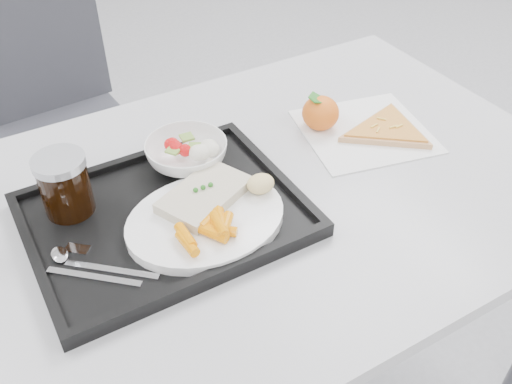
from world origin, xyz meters
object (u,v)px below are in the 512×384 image
object	(u,v)px
dinner_plate	(206,220)
salad_bowl	(187,153)
chair	(52,106)
cola_glass	(64,184)
pizza_slice	(387,129)
tangerine	(321,113)
tray	(165,216)
table	(257,215)

from	to	relation	value
dinner_plate	salad_bowl	world-z (taller)	salad_bowl
dinner_plate	salad_bowl	size ratio (longest dim) A/B	1.78
dinner_plate	chair	bearing A→B (deg)	94.29
cola_glass	pizza_slice	distance (m)	0.64
salad_bowl	tangerine	bearing A→B (deg)	-1.36
chair	cola_glass	xyz separation A→B (m)	(-0.11, -0.75, 0.28)
tray	cola_glass	bearing A→B (deg)	145.52
table	pizza_slice	xyz separation A→B (m)	(0.32, 0.02, 0.08)
salad_bowl	tangerine	xyz separation A→B (m)	(0.30, -0.01, -0.00)
tray	dinner_plate	distance (m)	0.08
table	salad_bowl	size ratio (longest dim) A/B	7.89
dinner_plate	cola_glass	world-z (taller)	cola_glass
dinner_plate	pizza_slice	bearing A→B (deg)	8.90
table	salad_bowl	distance (m)	0.18
table	cola_glass	bearing A→B (deg)	162.95
salad_bowl	cola_glass	world-z (taller)	cola_glass
chair	pizza_slice	xyz separation A→B (m)	(0.52, -0.83, 0.22)
table	cola_glass	size ratio (longest dim) A/B	11.11
cola_glass	table	bearing A→B (deg)	-17.05
salad_bowl	tangerine	world-z (taller)	tangerine
salad_bowl	pizza_slice	xyz separation A→B (m)	(0.41, -0.10, -0.03)
chair	dinner_plate	distance (m)	0.93
chair	tray	size ratio (longest dim) A/B	2.07
dinner_plate	tangerine	xyz separation A→B (m)	(0.34, 0.16, 0.01)
tray	tangerine	bearing A→B (deg)	14.56
dinner_plate	cola_glass	size ratio (longest dim) A/B	2.50
chair	tangerine	distance (m)	0.88
dinner_plate	cola_glass	bearing A→B (deg)	140.66
dinner_plate	cola_glass	distance (m)	0.24
table	dinner_plate	distance (m)	0.17
table	dinner_plate	world-z (taller)	dinner_plate
cola_glass	pizza_slice	world-z (taller)	cola_glass
salad_bowl	pizza_slice	bearing A→B (deg)	-13.37
dinner_plate	tangerine	world-z (taller)	tangerine
dinner_plate	salad_bowl	xyz separation A→B (m)	(0.04, 0.17, 0.01)
chair	tangerine	size ratio (longest dim) A/B	10.60
tangerine	dinner_plate	bearing A→B (deg)	-155.06
dinner_plate	pizza_slice	world-z (taller)	dinner_plate
table	tray	bearing A→B (deg)	178.70
pizza_slice	dinner_plate	bearing A→B (deg)	-171.10
tray	tangerine	world-z (taller)	tangerine
chair	table	bearing A→B (deg)	-76.87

